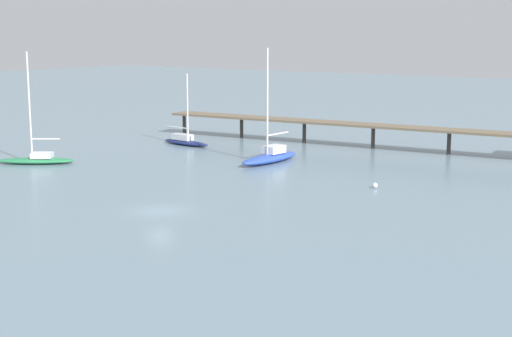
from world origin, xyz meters
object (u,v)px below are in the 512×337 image
sailboat_navy (185,140)px  mooring_buoy_mid (375,185)px  sailboat_blue (270,156)px  sailboat_green (37,158)px  pier (488,122)px

sailboat_navy → mooring_buoy_mid: sailboat_navy is taller
sailboat_blue → sailboat_green: bearing=-144.5°
mooring_buoy_mid → sailboat_blue: bearing=158.7°
sailboat_green → sailboat_blue: (22.40, 16.00, 0.17)m
sailboat_navy → sailboat_blue: (17.27, -5.13, 0.15)m
pier → sailboat_green: 54.46m
sailboat_navy → pier: bearing=18.8°
sailboat_green → mooring_buoy_mid: size_ratio=23.99×
sailboat_navy → mooring_buoy_mid: (33.96, -11.62, -0.40)m
sailboat_navy → sailboat_blue: sailboat_blue is taller
sailboat_navy → sailboat_green: sailboat_green is taller
sailboat_blue → sailboat_navy: bearing=163.5°
pier → sailboat_blue: size_ratio=4.65×
sailboat_navy → mooring_buoy_mid: size_ratio=17.90×
pier → sailboat_blue: (-20.09, -17.85, -3.61)m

